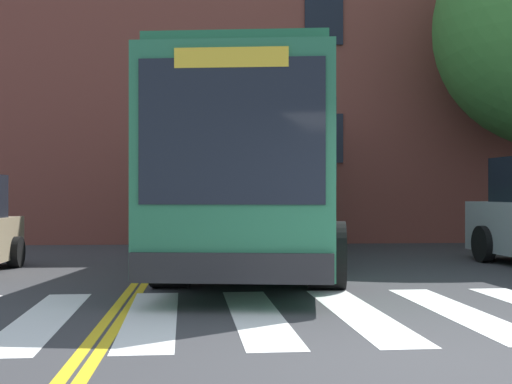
# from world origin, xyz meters

# --- Properties ---
(ground_plane) EXTENTS (120.00, 120.00, 0.00)m
(ground_plane) POSITION_xyz_m (0.00, 0.00, 0.00)
(ground_plane) COLOR #38383A
(crosswalk) EXTENTS (15.37, 4.36, 0.01)m
(crosswalk) POSITION_xyz_m (-0.10, 2.38, 0.00)
(crosswalk) COLOR white
(crosswalk) RESTS_ON ground
(lane_line_yellow_inner) EXTENTS (0.12, 36.00, 0.01)m
(lane_line_yellow_inner) POSITION_xyz_m (-3.03, 16.38, 0.00)
(lane_line_yellow_inner) COLOR gold
(lane_line_yellow_inner) RESTS_ON ground
(lane_line_yellow_outer) EXTENTS (0.12, 36.00, 0.01)m
(lane_line_yellow_outer) POSITION_xyz_m (-2.87, 16.38, 0.00)
(lane_line_yellow_outer) COLOR gold
(lane_line_yellow_outer) RESTS_ON ground
(city_bus) EXTENTS (4.24, 12.53, 3.43)m
(city_bus) POSITION_xyz_m (-0.71, 8.50, 1.84)
(city_bus) COLOR #28704C
(city_bus) RESTS_ON ground
(building_facade) EXTENTS (30.74, 6.98, 12.03)m
(building_facade) POSITION_xyz_m (1.46, 17.51, 6.02)
(building_facade) COLOR brown
(building_facade) RESTS_ON ground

